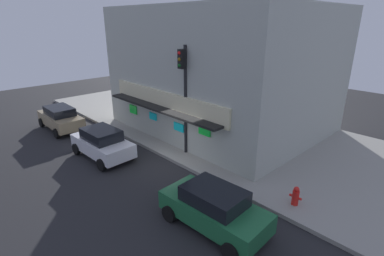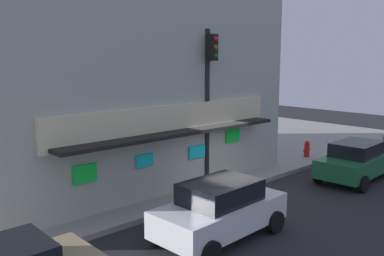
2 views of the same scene
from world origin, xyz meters
name	(u,v)px [view 2 (image 2 of 2)]	position (x,y,z in m)	size (l,w,h in m)	color
ground_plane	(233,194)	(0.00, 0.00, 0.00)	(51.20, 51.20, 0.00)	#232326
sidewalk	(142,164)	(0.00, 5.57, 0.09)	(34.13, 11.13, 0.17)	gray
corner_building	(96,79)	(-1.91, 6.16, 4.06)	(12.63, 10.82, 7.77)	#ADB2A8
traffic_light	(209,87)	(-0.17, 1.08, 3.87)	(0.32, 0.58, 5.81)	black
fire_hydrant	(307,149)	(6.51, 0.96, 0.56)	(0.51, 0.27, 0.80)	red
trash_can	(20,206)	(-6.84, 2.30, 0.61)	(0.49, 0.49, 0.87)	#2D2D2D
pedestrian	(161,165)	(-2.02, 1.65, 1.15)	(0.41, 0.53, 1.79)	brown
potted_plant_by_doorway	(227,158)	(1.69, 1.81, 0.75)	(0.73, 0.73, 1.00)	#59595B
potted_plant_by_window	(94,185)	(-4.11, 2.76, 0.60)	(0.52, 0.52, 0.80)	gray
parked_car_white	(220,209)	(-3.14, -2.31, 0.83)	(3.99, 2.11, 1.62)	silver
parked_car_green	(356,161)	(5.03, -2.23, 0.81)	(4.11, 2.17, 1.58)	#1E6038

